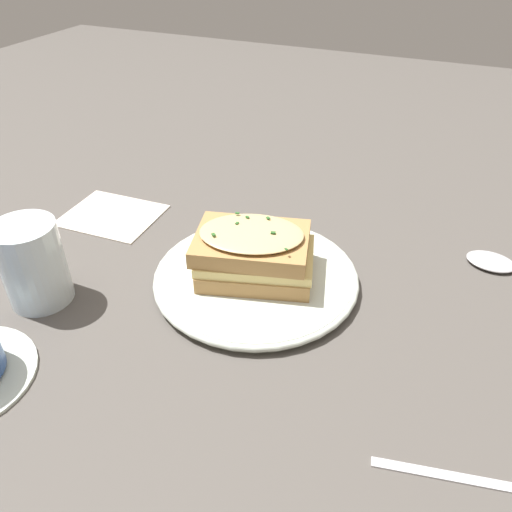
{
  "coord_description": "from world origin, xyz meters",
  "views": [
    {
      "loc": [
        0.22,
        -0.43,
        0.4
      ],
      "look_at": [
        0.03,
        0.03,
        0.04
      ],
      "focal_mm": 35.0,
      "sensor_mm": 36.0,
      "label": 1
    }
  ],
  "objects_px": {
    "spoon": "(499,264)",
    "napkin": "(112,215)",
    "dinner_plate": "(256,277)",
    "water_glass": "(33,264)",
    "sandwich": "(254,253)"
  },
  "relations": [
    {
      "from": "sandwich",
      "to": "spoon",
      "type": "xyz_separation_m",
      "value": [
        0.28,
        0.16,
        -0.04
      ]
    },
    {
      "from": "spoon",
      "to": "napkin",
      "type": "relative_size",
      "value": 1.3
    },
    {
      "from": "water_glass",
      "to": "dinner_plate",
      "type": "bearing_deg",
      "value": 29.77
    },
    {
      "from": "sandwich",
      "to": "spoon",
      "type": "distance_m",
      "value": 0.33
    },
    {
      "from": "dinner_plate",
      "to": "napkin",
      "type": "bearing_deg",
      "value": 167.0
    },
    {
      "from": "napkin",
      "to": "spoon",
      "type": "bearing_deg",
      "value": 9.78
    },
    {
      "from": "dinner_plate",
      "to": "napkin",
      "type": "relative_size",
      "value": 1.84
    },
    {
      "from": "dinner_plate",
      "to": "water_glass",
      "type": "distance_m",
      "value": 0.27
    },
    {
      "from": "dinner_plate",
      "to": "sandwich",
      "type": "bearing_deg",
      "value": 172.72
    },
    {
      "from": "sandwich",
      "to": "water_glass",
      "type": "distance_m",
      "value": 0.26
    },
    {
      "from": "water_glass",
      "to": "spoon",
      "type": "distance_m",
      "value": 0.59
    },
    {
      "from": "sandwich",
      "to": "napkin",
      "type": "height_order",
      "value": "sandwich"
    },
    {
      "from": "dinner_plate",
      "to": "sandwich",
      "type": "height_order",
      "value": "sandwich"
    },
    {
      "from": "dinner_plate",
      "to": "napkin",
      "type": "xyz_separation_m",
      "value": [
        -0.27,
        0.06,
        -0.01
      ]
    },
    {
      "from": "dinner_plate",
      "to": "sandwich",
      "type": "relative_size",
      "value": 1.57
    }
  ]
}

